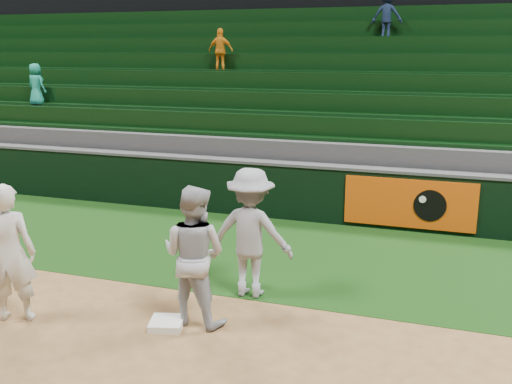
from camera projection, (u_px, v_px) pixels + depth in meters
ground at (161, 317)px, 7.95m from camera, size 70.00×70.00×0.00m
foul_grass at (236, 248)px, 10.71m from camera, size 36.00×4.20×0.01m
first_base at (167, 323)px, 7.65m from camera, size 0.53×0.53×0.10m
first_baseman at (9, 253)px, 7.67m from camera, size 0.82×0.68×1.92m
baserunner at (194, 255)px, 7.61m from camera, size 1.01×0.83×1.91m
base_coach at (251, 233)px, 8.44m from camera, size 1.28×0.76×1.95m
field_wall at (271, 189)px, 12.58m from camera, size 36.00×0.45×1.25m
stadium_seating at (310, 121)px, 15.80m from camera, size 36.00×5.95×5.18m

